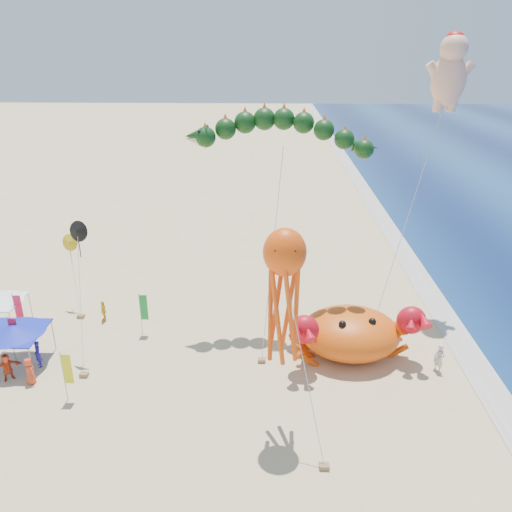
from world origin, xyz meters
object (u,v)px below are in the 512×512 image
Objects in this scene: octopus_kite at (284,286)px; canopy_blue at (13,330)px; cherub_kite at (450,70)px; dragon_kite at (281,138)px; crab_inflatable at (350,332)px.

octopus_kite is 18.23m from canopy_blue.
cherub_kite is 1.78× the size of octopus_kite.
cherub_kite is at bearing 19.66° from dragon_kite.
cherub_kite reaches higher than crab_inflatable.
octopus_kite is (0.12, -10.73, -5.18)m from dragon_kite.
dragon_kite reaches higher than crab_inflatable.
crab_inflatable is at bearing -129.20° from cherub_kite.
octopus_kite is 2.86× the size of canopy_blue.
crab_inflatable is 2.25× the size of canopy_blue.
octopus_kite is at bearing -124.64° from crab_inflatable.
crab_inflatable is 18.79m from cherub_kite.
octopus_kite reaches higher than crab_inflatable.
octopus_kite is (-4.55, -6.59, 6.49)m from crab_inflatable.
canopy_blue is at bearing -175.47° from crab_inflatable.
crab_inflatable is at bearing 55.36° from octopus_kite.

